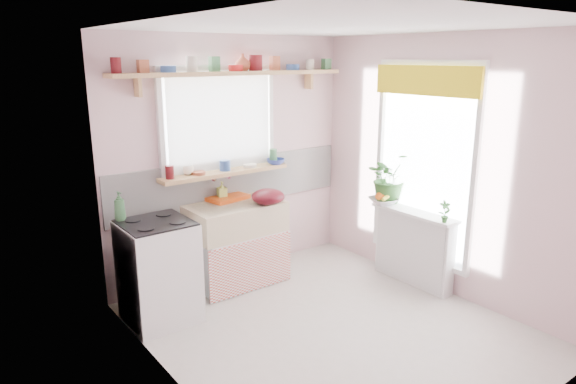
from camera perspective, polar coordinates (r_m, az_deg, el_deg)
room at (r=5.17m, az=4.26°, el=4.66°), size 3.20×3.20×3.20m
sink_unit at (r=5.29m, az=-5.73°, el=-5.68°), size 0.95×0.65×1.11m
cooker at (r=4.68m, az=-14.18°, el=-8.51°), size 0.58×0.58×0.93m
radiator_ledge at (r=5.44m, az=13.79°, el=-5.86°), size 0.22×0.95×0.78m
windowsill at (r=5.24m, az=-6.99°, el=2.17°), size 1.40×0.22×0.04m
pine_shelf at (r=5.19m, az=-5.82°, el=12.99°), size 2.52×0.24×0.04m
shelf_crockery at (r=5.19m, az=-5.84°, el=13.83°), size 2.47×0.11×0.12m
sill_crockery at (r=5.23m, az=-7.02°, el=2.99°), size 1.35×0.11×0.12m
dish_tray at (r=5.33m, az=-6.86°, el=-0.60°), size 0.45×0.37×0.04m
colander at (r=5.12m, az=-2.23°, el=-0.51°), size 0.38×0.38×0.15m
jade_plant at (r=5.52m, az=11.20°, el=1.62°), size 0.49×0.43×0.54m
fruit_bowl at (r=5.47m, az=10.55°, el=-1.01°), size 0.35×0.35×0.07m
herb_pot at (r=4.99m, az=17.03°, el=-2.10°), size 0.13×0.11×0.21m
soap_bottle_sink at (r=5.29m, az=-7.35°, el=0.12°), size 0.10×0.10×0.19m
sill_cup at (r=5.10m, az=-11.09°, el=2.42°), size 0.13×0.13×0.09m
sill_bowl at (r=5.50m, az=-1.38°, el=3.40°), size 0.25×0.25×0.06m
shelf_vase at (r=5.30m, az=-5.04°, el=14.18°), size 0.20×0.20×0.17m
cooker_bottle at (r=4.61m, az=-18.22°, el=-1.50°), size 0.11×0.11×0.25m
fruit at (r=5.46m, az=10.58°, el=-0.39°), size 0.20×0.14×0.10m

